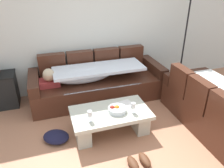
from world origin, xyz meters
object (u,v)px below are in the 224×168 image
object	(u,v)px
coffee_table	(110,119)
fruit_bowl	(117,109)
couch_along_wall	(96,83)
couch_near_window	(215,108)
wine_glass_near_right	(133,106)
pair_of_shoes	(139,162)
wine_glass_near_left	(90,114)
open_magazine	(124,104)
floor_lamp	(184,35)
crumpled_garment	(56,137)

from	to	relation	value
coffee_table	fruit_bowl	distance (m)	0.21
couch_along_wall	couch_near_window	xyz separation A→B (m)	(1.60, -1.49, 0.01)
coffee_table	wine_glass_near_right	size ratio (longest dim) A/B	7.23
couch_near_window	pair_of_shoes	bearing A→B (deg)	105.03
wine_glass_near_left	wine_glass_near_right	bearing A→B (deg)	0.97
open_magazine	pair_of_shoes	bearing A→B (deg)	-109.04
fruit_bowl	wine_glass_near_left	distance (m)	0.46
couch_along_wall	floor_lamp	world-z (taller)	floor_lamp
floor_lamp	couch_along_wall	bearing A→B (deg)	-179.34
wine_glass_near_right	floor_lamp	xyz separation A→B (m)	(1.64, 1.27, 0.62)
crumpled_garment	couch_near_window	bearing A→B (deg)	-9.42
open_magazine	wine_glass_near_left	bearing A→B (deg)	-169.18
coffee_table	wine_glass_near_left	world-z (taller)	wine_glass_near_left
wine_glass_near_right	coffee_table	bearing A→B (deg)	157.27
floor_lamp	couch_near_window	bearing A→B (deg)	-101.72
floor_lamp	pair_of_shoes	xyz separation A→B (m)	(-1.80, -1.91, -1.07)
couch_along_wall	coffee_table	size ratio (longest dim) A/B	2.13
coffee_table	floor_lamp	distance (m)	2.43
coffee_table	open_magazine	bearing A→B (deg)	23.02
couch_near_window	coffee_table	xyz separation A→B (m)	(-1.64, 0.37, -0.10)
open_magazine	pair_of_shoes	distance (m)	0.95
couch_along_wall	open_magazine	xyz separation A→B (m)	(0.22, -1.01, 0.06)
couch_near_window	fruit_bowl	size ratio (longest dim) A/B	6.55
pair_of_shoes	wine_glass_near_left	bearing A→B (deg)	128.83
couch_along_wall	wine_glass_near_left	size ratio (longest dim) A/B	15.39
couch_near_window	fruit_bowl	xyz separation A→B (m)	(-1.55, 0.33, 0.08)
couch_along_wall	open_magazine	bearing A→B (deg)	-77.91
floor_lamp	crumpled_garment	bearing A→B (deg)	-158.64
coffee_table	wine_glass_near_right	distance (m)	0.43
wine_glass_near_left	pair_of_shoes	world-z (taller)	wine_glass_near_left
coffee_table	wine_glass_near_left	size ratio (longest dim) A/B	7.23
couch_near_window	pair_of_shoes	distance (m)	1.57
pair_of_shoes	crumpled_garment	xyz separation A→B (m)	(-1.00, 0.81, 0.01)
floor_lamp	wine_glass_near_right	bearing A→B (deg)	-142.17
fruit_bowl	crumpled_garment	xyz separation A→B (m)	(-0.93, 0.08, -0.36)
wine_glass_near_right	wine_glass_near_left	bearing A→B (deg)	-179.03
couch_along_wall	couch_near_window	world-z (taller)	same
fruit_bowl	pair_of_shoes	size ratio (longest dim) A/B	0.92
fruit_bowl	pair_of_shoes	distance (m)	0.82
wine_glass_near_right	couch_near_window	bearing A→B (deg)	-9.96
pair_of_shoes	couch_near_window	bearing A→B (deg)	15.03
crumpled_garment	couch_along_wall	bearing A→B (deg)	50.29
coffee_table	wine_glass_near_right	world-z (taller)	wine_glass_near_right
couch_along_wall	coffee_table	distance (m)	1.12
couch_near_window	fruit_bowl	bearing A→B (deg)	78.05
couch_near_window	pair_of_shoes	world-z (taller)	couch_near_window
pair_of_shoes	wine_glass_near_right	bearing A→B (deg)	75.62
crumpled_garment	wine_glass_near_left	bearing A→B (deg)	-21.02
pair_of_shoes	crumpled_garment	distance (m)	1.29
couch_along_wall	pair_of_shoes	distance (m)	1.91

